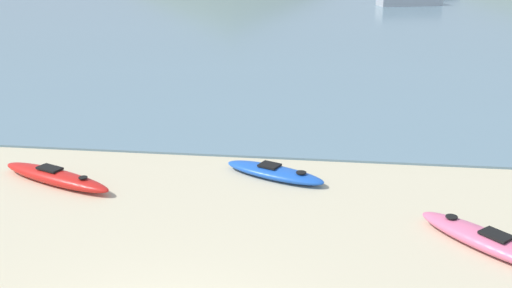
% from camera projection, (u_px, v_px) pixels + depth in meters
% --- Properties ---
extents(bay_water, '(160.00, 70.00, 0.06)m').
position_uv_depth(bay_water, '(306.00, 10.00, 48.69)').
color(bay_water, slate).
rests_on(bay_water, ground_plane).
extents(kayak_on_sand_0, '(2.70, 1.72, 0.32)m').
position_uv_depth(kayak_on_sand_0, '(274.00, 172.00, 14.47)').
color(kayak_on_sand_0, blue).
rests_on(kayak_on_sand_0, ground_plane).
extents(kayak_on_sand_1, '(3.31, 1.85, 0.38)m').
position_uv_depth(kayak_on_sand_1, '(55.00, 177.00, 14.11)').
color(kayak_on_sand_1, red).
rests_on(kayak_on_sand_1, ground_plane).
extents(kayak_on_sand_2, '(2.53, 2.61, 0.38)m').
position_uv_depth(kayak_on_sand_2, '(488.00, 241.00, 11.11)').
color(kayak_on_sand_2, '#E5668C').
rests_on(kayak_on_sand_2, ground_plane).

